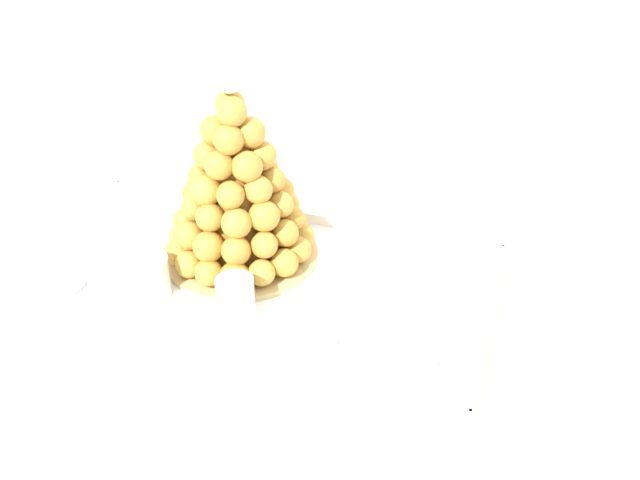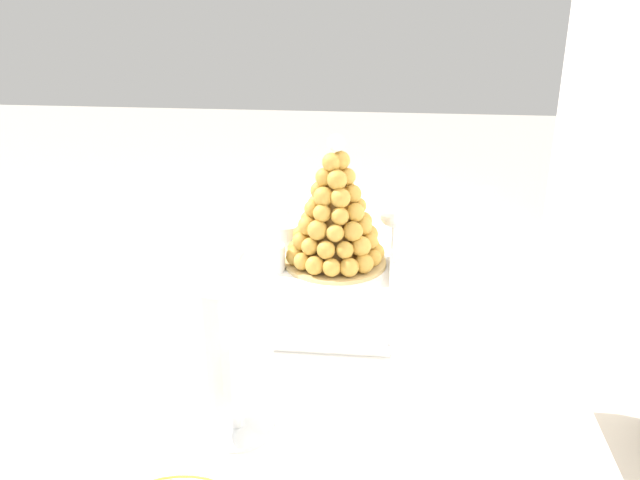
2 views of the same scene
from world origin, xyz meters
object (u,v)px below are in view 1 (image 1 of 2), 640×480
(wine_glass, at_px, (233,155))
(creme_brulee_ramekin, at_px, (151,240))
(dessert_cup_mid_left, at_px, (147,278))
(serving_tray, at_px, (257,282))
(dessert_cup_right, at_px, (416,346))
(dessert_cup_centre, at_px, (236,300))
(dessert_cup_left, at_px, (64,269))
(dessert_cup_mid_right, at_px, (319,326))
(croquembouche, at_px, (237,190))

(wine_glass, bearing_deg, creme_brulee_ramekin, -117.62)
(dessert_cup_mid_left, bearing_deg, serving_tray, 29.79)
(serving_tray, bearing_deg, dessert_cup_right, -20.71)
(dessert_cup_centre, relative_size, creme_brulee_ramekin, 0.69)
(wine_glass, bearing_deg, dessert_cup_centre, -66.55)
(dessert_cup_left, height_order, creme_brulee_ramekin, dessert_cup_left)
(creme_brulee_ramekin, bearing_deg, dessert_cup_left, -119.56)
(dessert_cup_mid_right, relative_size, wine_glass, 0.34)
(dessert_cup_left, bearing_deg, dessert_cup_mid_right, -0.45)
(dessert_cup_left, distance_m, dessert_cup_centre, 0.26)
(serving_tray, distance_m, wine_glass, 0.23)
(wine_glass, bearing_deg, dessert_cup_mid_left, -95.17)
(dessert_cup_centre, relative_size, dessert_cup_mid_right, 1.17)
(dessert_cup_mid_left, xyz_separation_m, dessert_cup_right, (0.38, -0.02, -0.01))
(dessert_cup_mid_left, xyz_separation_m, wine_glass, (0.02, 0.25, 0.07))
(dessert_cup_left, distance_m, dessert_cup_right, 0.50)
(serving_tray, distance_m, croquembouche, 0.13)
(creme_brulee_ramekin, relative_size, wine_glass, 0.58)
(wine_glass, bearing_deg, dessert_cup_right, -37.22)
(dessert_cup_mid_right, bearing_deg, creme_brulee_ramekin, 158.20)
(dessert_cup_mid_left, bearing_deg, wine_glass, 84.83)
(croquembouche, xyz_separation_m, dessert_cup_right, (0.29, -0.14, -0.09))
(dessert_cup_mid_left, distance_m, wine_glass, 0.26)
(croquembouche, bearing_deg, dessert_cup_centre, -69.71)
(croquembouche, relative_size, dessert_cup_left, 5.24)
(dessert_cup_mid_right, bearing_deg, dessert_cup_mid_left, 175.65)
(croquembouche, bearing_deg, creme_brulee_ramekin, -172.12)
(dessert_cup_centre, bearing_deg, dessert_cup_mid_left, 176.66)
(dessert_cup_mid_left, xyz_separation_m, creme_brulee_ramekin, (-0.05, 0.10, -0.01))
(dessert_cup_mid_left, relative_size, dessert_cup_right, 1.01)
(serving_tray, xyz_separation_m, dessert_cup_mid_right, (0.12, -0.09, 0.02))
(dessert_cup_mid_left, bearing_deg, dessert_cup_mid_right, -4.35)
(dessert_cup_left, bearing_deg, dessert_cup_centre, 1.88)
(serving_tray, relative_size, dessert_cup_mid_right, 13.21)
(serving_tray, xyz_separation_m, dessert_cup_mid_left, (-0.13, -0.07, 0.03))
(serving_tray, distance_m, dessert_cup_right, 0.27)
(creme_brulee_ramekin, bearing_deg, wine_glass, 62.38)
(croquembouche, height_order, dessert_cup_centre, croquembouche)
(croquembouche, distance_m, creme_brulee_ramekin, 0.18)
(dessert_cup_mid_right, height_order, creme_brulee_ramekin, dessert_cup_mid_right)
(serving_tray, bearing_deg, croquembouche, 132.04)
(dessert_cup_mid_left, distance_m, dessert_cup_mid_right, 0.26)
(dessert_cup_mid_right, bearing_deg, croquembouche, 139.54)
(croquembouche, bearing_deg, dessert_cup_left, -146.23)
(dessert_cup_right, height_order, creme_brulee_ramekin, dessert_cup_right)
(creme_brulee_ramekin, bearing_deg, serving_tray, -8.99)
(creme_brulee_ramekin, bearing_deg, dessert_cup_right, -15.86)
(dessert_cup_centre, xyz_separation_m, dessert_cup_mid_right, (0.12, -0.01, -0.01))
(serving_tray, height_order, wine_glass, wine_glass)
(dessert_cup_centre, xyz_separation_m, creme_brulee_ramekin, (-0.19, 0.11, -0.01))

